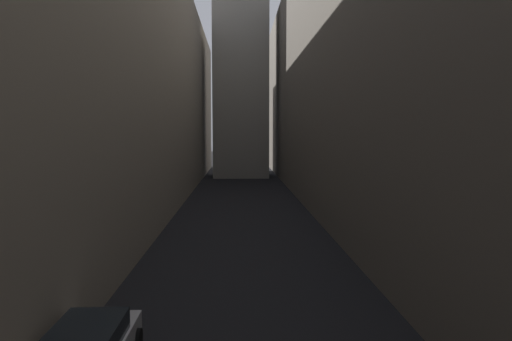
% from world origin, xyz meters
% --- Properties ---
extents(ground_plane, '(264.00, 264.00, 0.00)m').
position_xyz_m(ground_plane, '(0.00, 48.00, 0.00)').
color(ground_plane, black).
extents(building_block_left, '(12.81, 108.00, 21.83)m').
position_xyz_m(building_block_left, '(-11.90, 50.00, 10.91)').
color(building_block_left, gray).
rests_on(building_block_left, ground).
extents(building_block_right, '(10.72, 108.00, 24.63)m').
position_xyz_m(building_block_right, '(10.86, 50.00, 12.31)').
color(building_block_right, '#60594F').
rests_on(building_block_right, ground).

